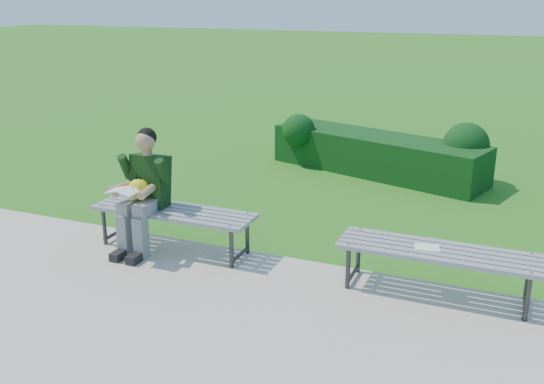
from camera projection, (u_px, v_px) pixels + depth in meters
ground at (249, 252)px, 6.57m from camera, size 80.00×80.00×0.00m
walkway at (161, 330)px, 5.03m from camera, size 30.00×3.50×0.02m
hedge at (382, 151)px, 9.34m from camera, size 3.50×1.82×0.91m
bench_left at (174, 215)px, 6.49m from camera, size 1.80×0.50×0.46m
bench_right at (438, 255)px, 5.49m from camera, size 1.80×0.50×0.46m
seated_boy at (143, 187)px, 6.43m from camera, size 0.56×0.76×1.31m
paper_sheet at (427, 247)px, 5.51m from camera, size 0.25×0.20×0.01m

